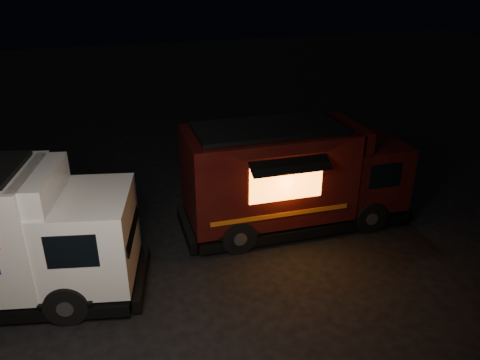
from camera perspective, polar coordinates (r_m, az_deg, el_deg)
name	(u,v)px	position (r m, az deg, el deg)	size (l,w,h in m)	color
ground	(222,276)	(12.18, -2.24, -11.59)	(80.00, 80.00, 0.00)	black
red_truck	(296,175)	(13.87, 6.80, 0.63)	(6.83, 2.51, 3.18)	#330F09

